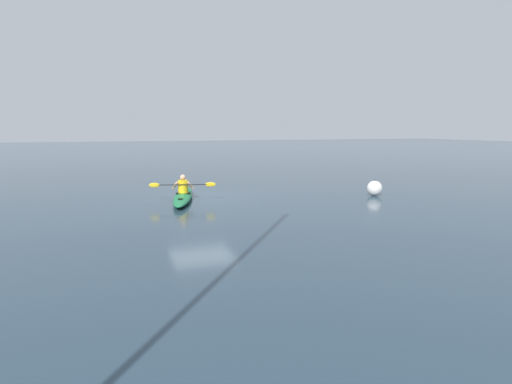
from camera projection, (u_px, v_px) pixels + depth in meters
ground_plane at (201, 197)px, 17.61m from camera, size 160.00×160.00×0.00m
kayak at (183, 196)px, 16.82m from camera, size 1.85×4.74×0.28m
kayaker at (183, 185)px, 16.70m from camera, size 2.42×0.73×0.70m
mooring_buoy_white_far at (375, 188)px, 17.89m from camera, size 0.62×0.62×0.66m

